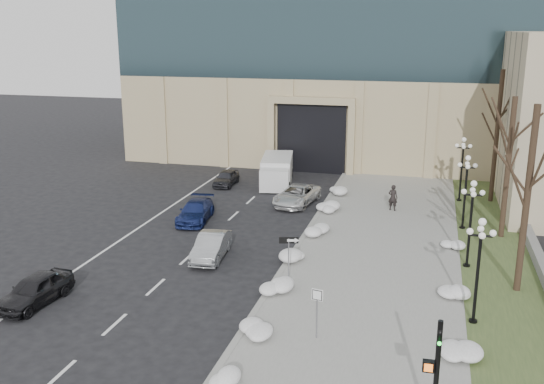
{
  "coord_description": "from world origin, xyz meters",
  "views": [
    {
      "loc": [
        6.05,
        -18.94,
        12.25
      ],
      "look_at": [
        -2.25,
        12.19,
        3.5
      ],
      "focal_mm": 40.0,
      "sensor_mm": 36.0,
      "label": 1
    }
  ],
  "objects_px": {
    "traffic_signal": "(435,382)",
    "car_e": "(226,178)",
    "car_c": "(195,211)",
    "lamppost_a": "(479,257)",
    "pedestrian": "(393,198)",
    "lamppost_d": "(462,161)",
    "car_a": "(35,290)",
    "keep_sign": "(317,303)",
    "one_way_sign": "(292,246)",
    "lamppost_b": "(471,212)",
    "car_b": "(211,246)",
    "lamppost_c": "(466,182)",
    "car_d": "(297,195)",
    "box_truck": "(277,171)"
  },
  "relations": [
    {
      "from": "car_a",
      "to": "car_d",
      "type": "height_order",
      "value": "car_a"
    },
    {
      "from": "lamppost_a",
      "to": "car_e",
      "type": "bearing_deg",
      "value": 132.35
    },
    {
      "from": "lamppost_d",
      "to": "car_e",
      "type": "bearing_deg",
      "value": 179.31
    },
    {
      "from": "car_d",
      "to": "lamppost_d",
      "type": "height_order",
      "value": "lamppost_d"
    },
    {
      "from": "keep_sign",
      "to": "lamppost_b",
      "type": "relative_size",
      "value": 0.47
    },
    {
      "from": "car_a",
      "to": "pedestrian",
      "type": "xyz_separation_m",
      "value": [
        14.78,
        18.83,
        0.33
      ]
    },
    {
      "from": "car_c",
      "to": "lamppost_d",
      "type": "relative_size",
      "value": 0.95
    },
    {
      "from": "one_way_sign",
      "to": "lamppost_d",
      "type": "bearing_deg",
      "value": 50.08
    },
    {
      "from": "pedestrian",
      "to": "lamppost_a",
      "type": "height_order",
      "value": "lamppost_a"
    },
    {
      "from": "car_e",
      "to": "keep_sign",
      "type": "relative_size",
      "value": 1.6
    },
    {
      "from": "car_d",
      "to": "car_e",
      "type": "xyz_separation_m",
      "value": [
        -6.67,
        3.88,
        -0.07
      ]
    },
    {
      "from": "lamppost_a",
      "to": "car_b",
      "type": "bearing_deg",
      "value": 162.12
    },
    {
      "from": "car_c",
      "to": "box_truck",
      "type": "bearing_deg",
      "value": 68.45
    },
    {
      "from": "lamppost_a",
      "to": "lamppost_b",
      "type": "relative_size",
      "value": 1.0
    },
    {
      "from": "car_c",
      "to": "box_truck",
      "type": "relative_size",
      "value": 0.64
    },
    {
      "from": "box_truck",
      "to": "lamppost_c",
      "type": "bearing_deg",
      "value": -41.02
    },
    {
      "from": "keep_sign",
      "to": "lamppost_a",
      "type": "bearing_deg",
      "value": 37.47
    },
    {
      "from": "keep_sign",
      "to": "traffic_signal",
      "type": "height_order",
      "value": "traffic_signal"
    },
    {
      "from": "traffic_signal",
      "to": "car_e",
      "type": "bearing_deg",
      "value": 118.43
    },
    {
      "from": "car_a",
      "to": "traffic_signal",
      "type": "xyz_separation_m",
      "value": [
        17.64,
        -5.15,
        1.31
      ]
    },
    {
      "from": "car_a",
      "to": "box_truck",
      "type": "height_order",
      "value": "box_truck"
    },
    {
      "from": "one_way_sign",
      "to": "keep_sign",
      "type": "bearing_deg",
      "value": -80.68
    },
    {
      "from": "car_b",
      "to": "lamppost_d",
      "type": "bearing_deg",
      "value": 42.43
    },
    {
      "from": "car_c",
      "to": "traffic_signal",
      "type": "relative_size",
      "value": 1.12
    },
    {
      "from": "lamppost_b",
      "to": "lamppost_c",
      "type": "bearing_deg",
      "value": 90.0
    },
    {
      "from": "lamppost_b",
      "to": "lamppost_c",
      "type": "distance_m",
      "value": 6.5
    },
    {
      "from": "car_a",
      "to": "lamppost_a",
      "type": "xyz_separation_m",
      "value": [
        19.3,
        3.1,
        2.38
      ]
    },
    {
      "from": "box_truck",
      "to": "lamppost_b",
      "type": "xyz_separation_m",
      "value": [
        14.19,
        -14.8,
        2.04
      ]
    },
    {
      "from": "traffic_signal",
      "to": "lamppost_a",
      "type": "bearing_deg",
      "value": 76.79
    },
    {
      "from": "car_e",
      "to": "lamppost_b",
      "type": "xyz_separation_m",
      "value": [
        17.97,
        -13.22,
        2.46
      ]
    },
    {
      "from": "car_d",
      "to": "pedestrian",
      "type": "height_order",
      "value": "pedestrian"
    },
    {
      "from": "car_b",
      "to": "pedestrian",
      "type": "bearing_deg",
      "value": 45.85
    },
    {
      "from": "one_way_sign",
      "to": "lamppost_b",
      "type": "distance_m",
      "value": 9.7
    },
    {
      "from": "car_a",
      "to": "keep_sign",
      "type": "relative_size",
      "value": 1.8
    },
    {
      "from": "traffic_signal",
      "to": "car_c",
      "type": "bearing_deg",
      "value": 127.41
    },
    {
      "from": "one_way_sign",
      "to": "traffic_signal",
      "type": "distance_m",
      "value": 11.95
    },
    {
      "from": "car_a",
      "to": "car_d",
      "type": "xyz_separation_m",
      "value": [
        8.0,
        18.94,
        -0.0
      ]
    },
    {
      "from": "car_b",
      "to": "lamppost_a",
      "type": "relative_size",
      "value": 0.87
    },
    {
      "from": "lamppost_a",
      "to": "lamppost_d",
      "type": "bearing_deg",
      "value": 90.0
    },
    {
      "from": "car_d",
      "to": "one_way_sign",
      "type": "height_order",
      "value": "one_way_sign"
    },
    {
      "from": "car_a",
      "to": "lamppost_d",
      "type": "relative_size",
      "value": 0.85
    },
    {
      "from": "pedestrian",
      "to": "one_way_sign",
      "type": "height_order",
      "value": "one_way_sign"
    },
    {
      "from": "car_e",
      "to": "traffic_signal",
      "type": "relative_size",
      "value": 0.89
    },
    {
      "from": "pedestrian",
      "to": "lamppost_d",
      "type": "xyz_separation_m",
      "value": [
        4.52,
        3.76,
        2.05
      ]
    },
    {
      "from": "pedestrian",
      "to": "keep_sign",
      "type": "relative_size",
      "value": 0.8
    },
    {
      "from": "one_way_sign",
      "to": "traffic_signal",
      "type": "height_order",
      "value": "traffic_signal"
    },
    {
      "from": "traffic_signal",
      "to": "lamppost_a",
      "type": "xyz_separation_m",
      "value": [
        1.66,
        8.24,
        1.07
      ]
    },
    {
      "from": "pedestrian",
      "to": "lamppost_a",
      "type": "bearing_deg",
      "value": 120.38
    },
    {
      "from": "car_c",
      "to": "lamppost_a",
      "type": "xyz_separation_m",
      "value": [
        16.85,
        -10.36,
        2.42
      ]
    },
    {
      "from": "traffic_signal",
      "to": "lamppost_d",
      "type": "relative_size",
      "value": 0.85
    }
  ]
}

